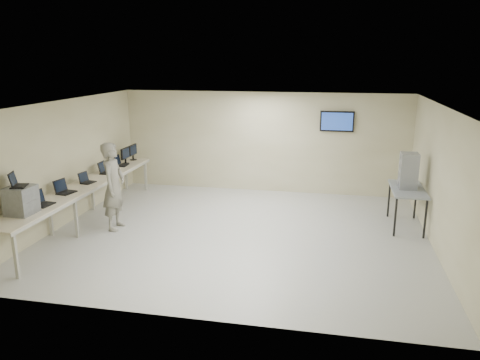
% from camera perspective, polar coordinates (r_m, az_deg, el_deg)
% --- Properties ---
extents(room, '(8.01, 7.01, 2.81)m').
position_cam_1_polar(room, '(9.85, 0.02, 1.25)').
color(room, '#B0B0B0').
rests_on(room, ground).
extents(workbench, '(0.76, 6.00, 0.90)m').
position_cam_1_polar(workbench, '(11.22, -18.48, -0.93)').
color(workbench, beige).
rests_on(workbench, ground).
extents(equipment_box, '(0.44, 0.50, 0.52)m').
position_cam_1_polar(equipment_box, '(9.50, -25.13, -2.25)').
color(equipment_box, gray).
rests_on(equipment_box, workbench).
extents(laptop_on_box, '(0.37, 0.40, 0.26)m').
position_cam_1_polar(laptop_on_box, '(9.45, -25.60, -0.32)').
color(laptop_on_box, black).
rests_on(laptop_on_box, equipment_box).
extents(laptop_0, '(0.34, 0.40, 0.30)m').
position_cam_1_polar(laptop_0, '(9.95, -23.08, -2.42)').
color(laptop_0, black).
rests_on(laptop_0, workbench).
extents(laptop_1, '(0.37, 0.42, 0.30)m').
position_cam_1_polar(laptop_1, '(10.65, -20.68, -1.10)').
color(laptop_1, black).
rests_on(laptop_1, workbench).
extents(laptop_2, '(0.32, 0.36, 0.25)m').
position_cam_1_polar(laptop_2, '(11.35, -18.24, -0.01)').
color(laptop_2, black).
rests_on(laptop_2, workbench).
extents(laptop_3, '(0.31, 0.38, 0.29)m').
position_cam_1_polar(laptop_3, '(12.18, -16.13, 1.16)').
color(laptop_3, black).
rests_on(laptop_3, workbench).
extents(laptop_4, '(0.32, 0.38, 0.28)m').
position_cam_1_polar(laptop_4, '(12.92, -14.39, 2.02)').
color(laptop_4, black).
rests_on(laptop_4, workbench).
extents(monitor_near, '(0.20, 0.44, 0.44)m').
position_cam_1_polar(monitor_near, '(13.09, -13.81, 3.07)').
color(monitor_near, black).
rests_on(monitor_near, workbench).
extents(monitor_far, '(0.20, 0.44, 0.44)m').
position_cam_1_polar(monitor_far, '(13.53, -12.93, 3.50)').
color(monitor_far, black).
rests_on(monitor_far, workbench).
extents(soldier, '(0.50, 0.73, 1.95)m').
position_cam_1_polar(soldier, '(10.60, -15.13, -0.75)').
color(soldier, '#5E6154').
rests_on(soldier, ground).
extents(side_table, '(0.70, 1.50, 0.90)m').
position_cam_1_polar(side_table, '(11.01, 19.75, -1.31)').
color(side_table, gray).
rests_on(side_table, ground).
extents(storage_bins, '(0.37, 0.42, 0.79)m').
position_cam_1_polar(storage_bins, '(10.89, 19.85, 1.06)').
color(storage_bins, '#9BA0A7').
rests_on(storage_bins, side_table).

